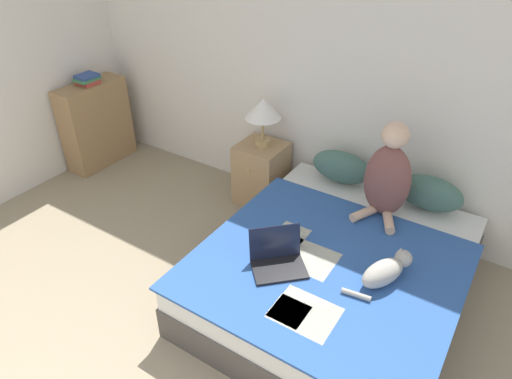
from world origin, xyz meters
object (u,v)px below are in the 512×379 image
pillow_far (429,193)px  table_lamp (263,111)px  bed (335,274)px  book_stack_top (87,79)px  person_sitting (388,176)px  laptop_open (278,260)px  pillow_near (341,167)px  cat_tabby (386,271)px  bookshelf (97,124)px  nightstand (261,173)px

pillow_far → table_lamp: 1.55m
bed → book_stack_top: book_stack_top is taller
person_sitting → laptop_open: (-0.38, -0.95, -0.29)m
pillow_near → book_stack_top: 2.74m
bed → cat_tabby: 0.50m
bed → bookshelf: bookshelf is taller
pillow_near → table_lamp: table_lamp is taller
pillow_near → laptop_open: bearing=-85.4°
laptop_open → bookshelf: (-2.79, 0.86, -0.05)m
pillow_far → book_stack_top: (-3.44, -0.37, 0.37)m
bed → pillow_near: 1.00m
bed → bookshelf: size_ratio=2.21×
bed → nightstand: (-1.14, 0.79, 0.08)m
table_lamp → bookshelf: 2.02m
pillow_near → table_lamp: (-0.76, -0.06, 0.36)m
pillow_far → bookshelf: bookshelf is taller
person_sitting → laptop_open: size_ratio=1.71×
pillow_far → book_stack_top: 3.47m
laptop_open → nightstand: (-0.86, 1.16, -0.20)m
bed → person_sitting: bearing=80.2°
person_sitting → cat_tabby: person_sitting is taller
laptop_open → book_stack_top: book_stack_top is taller
person_sitting → nightstand: person_sitting is taller
cat_tabby → table_lamp: bearing=81.3°
bed → book_stack_top: bearing=171.0°
bed → book_stack_top: 3.18m
pillow_near → pillow_far: bearing=0.0°
pillow_near → bed: bearing=-66.4°
bed → pillow_near: bearing=113.6°
pillow_far → table_lamp: bearing=-177.9°
nightstand → pillow_near: bearing=4.7°
book_stack_top → cat_tabby: bearing=-9.9°
laptop_open → table_lamp: (-0.86, 1.17, 0.44)m
laptop_open → bookshelf: 2.92m
laptop_open → nightstand: bearing=82.5°
laptop_open → pillow_far: bearing=18.0°
pillow_near → laptop_open: 1.23m
pillow_far → cat_tabby: bearing=-90.0°
nightstand → bookshelf: size_ratio=0.67×
pillow_near → table_lamp: 0.84m
bed → pillow_far: size_ratio=3.89×
pillow_near → laptop_open: size_ratio=1.14×
table_lamp → nightstand: bearing=-145.7°
cat_tabby → laptop_open: bearing=134.1°
nightstand → laptop_open: bearing=-53.4°
person_sitting → cat_tabby: (0.27, -0.70, -0.26)m
book_stack_top → pillow_near: bearing=7.8°
table_lamp → book_stack_top: 1.96m
pillow_near → person_sitting: person_sitting is taller
bookshelf → book_stack_top: book_stack_top is taller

